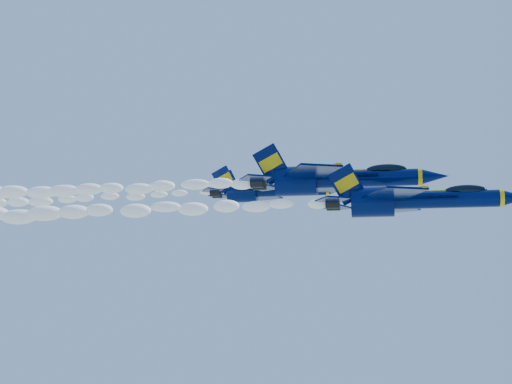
# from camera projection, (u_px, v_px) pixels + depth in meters

# --- Properties ---
(jet_lead) EXTENTS (17.01, 13.96, 6.32)m
(jet_lead) POSITION_uv_depth(u_px,v_px,m) (413.00, 200.00, 60.58)
(jet_lead) COLOR #000A3B
(smoke_trail_jet_lead) EXTENTS (56.25, 2.17, 1.95)m
(smoke_trail_jet_lead) POSITION_uv_depth(u_px,v_px,m) (25.00, 215.00, 66.33)
(smoke_trail_jet_lead) COLOR white
(jet_second) EXTENTS (19.39, 15.90, 7.20)m
(jet_second) POSITION_uv_depth(u_px,v_px,m) (335.00, 179.00, 70.68)
(jet_second) COLOR #000A3B
(jet_third) EXTENTS (15.26, 12.52, 5.67)m
(jet_third) POSITION_uv_depth(u_px,v_px,m) (269.00, 190.00, 79.29)
(jet_third) COLOR #000A3B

